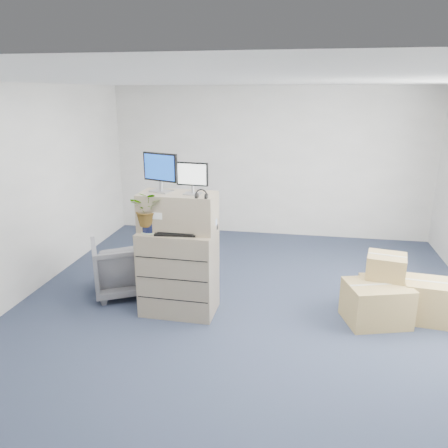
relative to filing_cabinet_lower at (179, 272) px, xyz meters
The scene contains 16 objects.
ground 1.00m from the filing_cabinet_lower, ahead, with size 7.00×7.00×0.00m, color #282F49.
wall_back 3.61m from the filing_cabinet_lower, 76.23° to the left, with size 6.00×0.02×2.80m, color beige.
filing_cabinet_lower is the anchor object (origin of this frame).
filing_cabinet_upper 0.77m from the filing_cabinet_lower, 88.46° to the left, with size 0.92×0.46×0.46m, color gray.
monitor_left 1.28m from the filing_cabinet_lower, 158.55° to the left, with size 0.46×0.25×0.47m.
monitor_right 1.22m from the filing_cabinet_lower, ahead, with size 0.38×0.16×0.38m.
headphones 1.10m from the filing_cabinet_lower, 22.87° to the right, with size 0.14×0.14×0.02m, color black.
keyboard 0.56m from the filing_cabinet_lower, 80.72° to the right, with size 0.49×0.21×0.03m, color black.
mouse 0.67m from the filing_cabinet_lower, 20.86° to the right, with size 0.11×0.07×0.04m, color silver.
water_bottle 0.67m from the filing_cabinet_lower, 36.40° to the left, with size 0.07×0.07×0.24m, color gray.
phone_dock 0.58m from the filing_cabinet_lower, 146.02° to the left, with size 0.06×0.05×0.12m.
external_drive 0.67m from the filing_cabinet_lower, 15.65° to the left, with size 0.22×0.17×0.07m, color black.
tissue_box 0.74m from the filing_cabinet_lower, 13.67° to the left, with size 0.22×0.11×0.08m, color #3F7ED8.
potted_plant 0.84m from the filing_cabinet_lower, 160.44° to the right, with size 0.45×0.48×0.42m.
office_chair 1.00m from the filing_cabinet_lower, 156.03° to the left, with size 0.81×0.75×0.83m, color #5C5D61.
cardboard_boxes 2.70m from the filing_cabinet_lower, ahead, with size 1.48×0.93×0.78m.
Camera 1 is at (0.62, -4.74, 2.70)m, focal length 35.00 mm.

